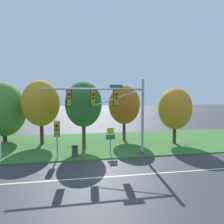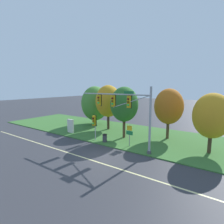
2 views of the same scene
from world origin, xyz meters
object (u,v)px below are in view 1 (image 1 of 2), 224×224
traffic_signal_mast (111,105)px  tree_left_of_mast (41,103)px  tree_tall_centre (175,109)px  trash_bin (75,151)px  route_sign_post (110,137)px  pedestrian_signal_near_kerb (57,131)px  tree_behind_signpost (84,104)px  tree_mid_verge (124,105)px  tree_nearest_road (4,109)px

traffic_signal_mast → tree_left_of_mast: size_ratio=1.30×
tree_tall_centre → trash_bin: bearing=-163.5°
route_sign_post → trash_bin: route_sign_post is taller
traffic_signal_mast → pedestrian_signal_near_kerb: traffic_signal_mast is taller
tree_left_of_mast → tree_behind_signpost: size_ratio=1.03×
pedestrian_signal_near_kerb → tree_tall_centre: size_ratio=0.52×
traffic_signal_mast → trash_bin: size_ratio=9.37×
tree_behind_signpost → trash_bin: 4.87m
route_sign_post → tree_behind_signpost: size_ratio=0.36×
traffic_signal_mast → tree_tall_centre: size_ratio=1.47×
tree_mid_verge → tree_left_of_mast: bearing=-177.7°
traffic_signal_mast → tree_behind_signpost: size_ratio=1.34×
tree_behind_signpost → tree_nearest_road: bearing=153.2°
trash_bin → route_sign_post: bearing=7.1°
pedestrian_signal_near_kerb → tree_tall_centre: tree_tall_centre is taller
tree_behind_signpost → tree_tall_centre: bearing=1.5°
route_sign_post → tree_tall_centre: size_ratio=0.40×
tree_nearest_road → tree_left_of_mast: (4.15, -1.82, 0.72)m
tree_left_of_mast → tree_behind_signpost: tree_left_of_mast is taller
traffic_signal_mast → tree_mid_verge: (2.63, 6.14, -0.33)m
tree_behind_signpost → tree_mid_verge: size_ratio=1.04×
traffic_signal_mast → route_sign_post: size_ratio=3.72×
route_sign_post → tree_nearest_road: size_ratio=0.36×
trash_bin → tree_behind_signpost: bearing=72.3°
tree_tall_centre → pedestrian_signal_near_kerb: bearing=-164.6°
route_sign_post → tree_left_of_mast: size_ratio=0.35×
pedestrian_signal_near_kerb → tree_nearest_road: (-6.06, 7.32, 1.34)m
route_sign_post → tree_tall_centre: tree_tall_centre is taller
route_sign_post → tree_tall_centre: bearing=20.3°
tree_nearest_road → trash_bin: 10.82m
pedestrian_signal_near_kerb → tree_behind_signpost: (2.36, 3.06, 2.04)m
route_sign_post → traffic_signal_mast: bearing=-95.9°
traffic_signal_mast → tree_mid_verge: traffic_signal_mast is taller
pedestrian_signal_near_kerb → tree_left_of_mast: bearing=109.1°
tree_left_of_mast → tree_mid_verge: tree_left_of_mast is taller
tree_nearest_road → tree_tall_centre: (18.08, -4.01, 0.13)m
pedestrian_signal_near_kerb → trash_bin: (1.44, 0.17, -1.77)m
traffic_signal_mast → route_sign_post: traffic_signal_mast is taller
tree_left_of_mast → trash_bin: 7.37m
traffic_signal_mast → tree_nearest_road: bearing=144.2°
tree_nearest_road → tree_behind_signpost: 9.46m
tree_tall_centre → trash_bin: size_ratio=6.37×
tree_nearest_road → traffic_signal_mast: bearing=-35.8°
tree_behind_signpost → route_sign_post: bearing=-48.8°
tree_tall_centre → trash_bin: tree_tall_centre is taller
tree_behind_signpost → tree_tall_centre: size_ratio=1.10×
tree_tall_centre → trash_bin: 11.50m
tree_behind_signpost → trash_bin: tree_behind_signpost is taller
tree_behind_signpost → trash_bin: (-0.92, -2.89, -3.81)m
route_sign_post → tree_tall_centre: (7.47, 2.76, 2.21)m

